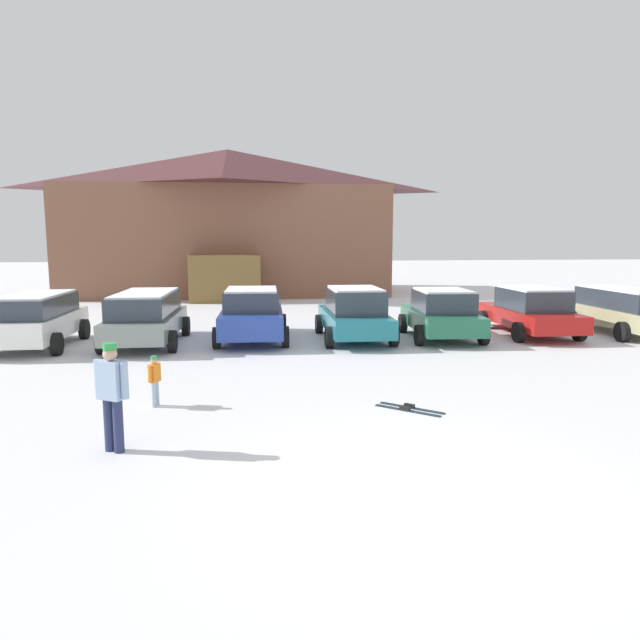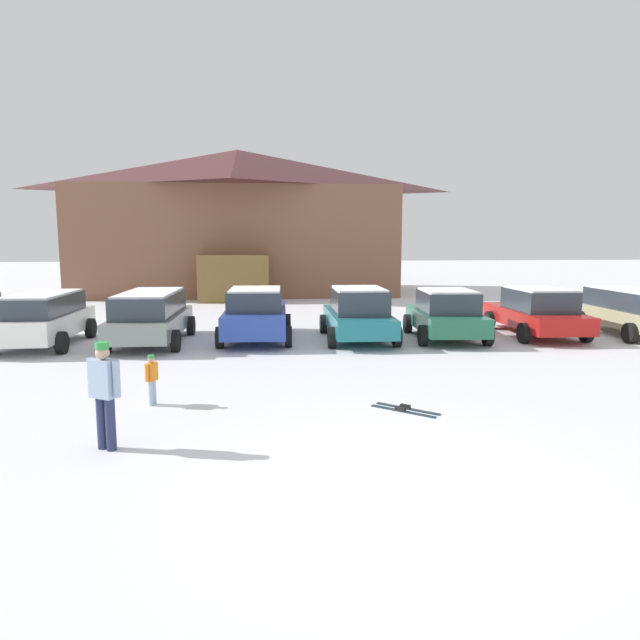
# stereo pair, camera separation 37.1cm
# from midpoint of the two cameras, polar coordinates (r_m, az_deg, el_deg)

# --- Properties ---
(ground) EXTENTS (160.00, 160.00, 0.00)m
(ground) POSITION_cam_midpoint_polar(r_m,az_deg,el_deg) (7.81, 7.77, -16.08)
(ground) COLOR silver
(ski_lodge) EXTENTS (18.77, 11.71, 8.53)m
(ski_lodge) POSITION_cam_midpoint_polar(r_m,az_deg,el_deg) (35.43, -9.41, 9.75)
(ski_lodge) COLOR brown
(ski_lodge) RESTS_ON ground
(parked_white_suv) EXTENTS (2.15, 4.35, 1.61)m
(parked_white_suv) POSITION_cam_midpoint_polar(r_m,az_deg,el_deg) (18.95, -26.98, 0.15)
(parked_white_suv) COLOR white
(parked_white_suv) RESTS_ON ground
(parked_grey_wagon) EXTENTS (2.28, 4.78, 1.61)m
(parked_grey_wagon) POSITION_cam_midpoint_polar(r_m,az_deg,el_deg) (18.26, -17.54, 0.40)
(parked_grey_wagon) COLOR gray
(parked_grey_wagon) RESTS_ON ground
(parked_blue_hatchback) EXTENTS (2.37, 4.63, 1.67)m
(parked_blue_hatchback) POSITION_cam_midpoint_polar(r_m,az_deg,el_deg) (18.27, -7.39, 0.61)
(parked_blue_hatchback) COLOR #2844A3
(parked_blue_hatchback) RESTS_ON ground
(parked_teal_hatchback) EXTENTS (2.22, 4.48, 1.69)m
(parked_teal_hatchback) POSITION_cam_midpoint_polar(r_m,az_deg,el_deg) (18.19, 2.87, 0.64)
(parked_teal_hatchback) COLOR #207682
(parked_teal_hatchback) RESTS_ON ground
(parked_green_coupe) EXTENTS (2.42, 4.19, 1.62)m
(parked_green_coupe) POSITION_cam_midpoint_polar(r_m,az_deg,el_deg) (18.78, 11.51, 0.62)
(parked_green_coupe) COLOR #256A4C
(parked_green_coupe) RESTS_ON ground
(parked_red_sedan) EXTENTS (2.33, 4.75, 1.61)m
(parked_red_sedan) POSITION_cam_midpoint_polar(r_m,az_deg,el_deg) (20.39, 19.76, 0.89)
(parked_red_sedan) COLOR #B41916
(parked_red_sedan) RESTS_ON ground
(parked_beige_suv) EXTENTS (2.16, 4.80, 1.57)m
(parked_beige_suv) POSITION_cam_midpoint_polar(r_m,az_deg,el_deg) (21.78, 27.59, 0.97)
(parked_beige_suv) COLOR tan
(parked_beige_suv) RESTS_ON ground
(skier_child_in_orange_jacket) EXTENTS (0.22, 0.35, 0.99)m
(skier_child_in_orange_jacket) POSITION_cam_midpoint_polar(r_m,az_deg,el_deg) (11.46, -17.11, -5.56)
(skier_child_in_orange_jacket) COLOR #A1BBD1
(skier_child_in_orange_jacket) RESTS_ON ground
(skier_adult_in_blue_parka) EXTENTS (0.55, 0.41, 1.67)m
(skier_adult_in_blue_parka) POSITION_cam_midpoint_polar(r_m,az_deg,el_deg) (9.19, -21.20, -6.62)
(skier_adult_in_blue_parka) COLOR navy
(skier_adult_in_blue_parka) RESTS_ON ground
(pair_of_skis) EXTENTS (1.18, 1.08, 0.08)m
(pair_of_skis) POSITION_cam_midpoint_polar(r_m,az_deg,el_deg) (10.98, 7.91, -8.76)
(pair_of_skis) COLOR #1A2732
(pair_of_skis) RESTS_ON ground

